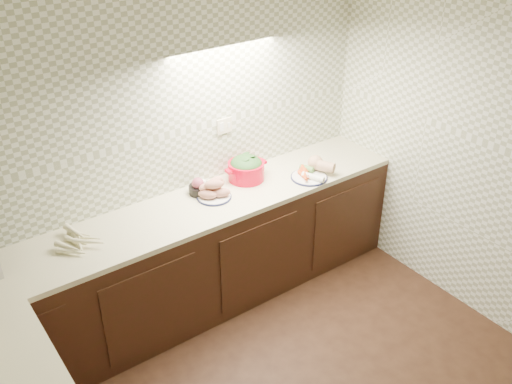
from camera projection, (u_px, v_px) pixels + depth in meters
room at (334, 217)px, 2.66m from camera, size 3.60×3.60×2.60m
counter at (157, 370)px, 3.38m from camera, size 3.60×3.60×0.90m
parsnip_pile at (74, 242)px, 3.70m from camera, size 0.26×0.32×0.07m
sweet_potato_plate at (214, 190)px, 4.22m from camera, size 0.27×0.26×0.16m
onion_bowl at (200, 187)px, 4.27m from camera, size 0.17×0.17×0.13m
dutch_oven at (246, 168)px, 4.44m from camera, size 0.36×0.30×0.20m
veg_plate at (312, 169)px, 4.53m from camera, size 0.37×0.37×0.13m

